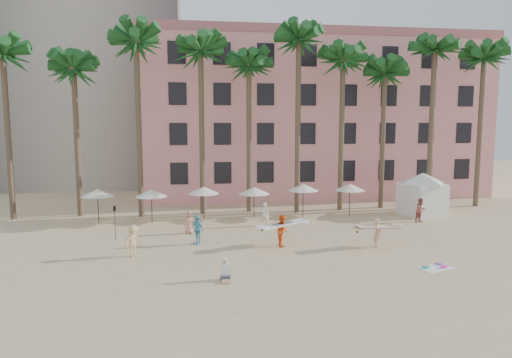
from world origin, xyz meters
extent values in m
plane|color=#D1B789|center=(0.00, 0.00, 0.00)|extent=(120.00, 120.00, 0.00)
cube|color=pink|center=(7.00, 26.00, 8.00)|extent=(35.00, 14.00, 16.00)
cylinder|color=brown|center=(-20.00, 15.00, 6.50)|extent=(0.44, 0.44, 13.00)
cylinder|color=brown|center=(-15.00, 15.50, 6.00)|extent=(0.44, 0.44, 12.00)
cylinder|color=brown|center=(-10.00, 14.50, 7.00)|extent=(0.44, 0.44, 14.00)
cylinder|color=brown|center=(-5.00, 15.00, 6.75)|extent=(0.44, 0.44, 13.50)
cylinder|color=brown|center=(-1.00, 15.50, 6.25)|extent=(0.44, 0.44, 12.50)
cylinder|color=brown|center=(3.00, 14.50, 7.25)|extent=(0.44, 0.44, 14.50)
cylinder|color=brown|center=(7.00, 15.00, 6.50)|extent=(0.44, 0.44, 13.00)
cylinder|color=brown|center=(11.00, 15.50, 6.00)|extent=(0.44, 0.44, 12.00)
cylinder|color=brown|center=(15.00, 14.50, 7.00)|extent=(0.44, 0.44, 14.00)
cylinder|color=brown|center=(20.00, 15.00, 6.75)|extent=(0.44, 0.44, 13.50)
cylinder|color=#332B23|center=(-13.00, 12.50, 1.25)|extent=(0.07, 0.07, 2.50)
cone|color=white|center=(-13.00, 12.50, 2.35)|extent=(2.50, 2.50, 0.55)
cylinder|color=#332B23|center=(-9.00, 12.40, 1.20)|extent=(0.07, 0.07, 2.40)
cone|color=white|center=(-9.00, 12.40, 2.25)|extent=(2.50, 2.50, 0.55)
cylinder|color=#332B23|center=(-5.00, 12.60, 1.25)|extent=(0.07, 0.07, 2.50)
cone|color=white|center=(-5.00, 12.60, 2.35)|extent=(2.50, 2.50, 0.55)
cylinder|color=#332B23|center=(-1.00, 12.50, 1.20)|extent=(0.07, 0.07, 2.40)
cone|color=white|center=(-1.00, 12.50, 2.25)|extent=(2.50, 2.50, 0.55)
cylinder|color=#332B23|center=(3.00, 12.40, 1.30)|extent=(0.07, 0.07, 2.60)
cone|color=white|center=(3.00, 12.40, 2.45)|extent=(2.50, 2.50, 0.55)
cylinder|color=#332B23|center=(7.00, 12.60, 1.25)|extent=(0.07, 0.07, 2.50)
cone|color=white|center=(7.00, 12.60, 2.35)|extent=(2.50, 2.50, 0.55)
cube|color=white|center=(13.07, 12.01, 1.30)|extent=(3.61, 3.61, 2.60)
cone|color=white|center=(13.07, 12.01, 3.05)|extent=(5.41, 5.41, 0.90)
cube|color=white|center=(6.73, -1.35, 0.01)|extent=(2.03, 1.54, 0.02)
cube|color=#25A07B|center=(6.19, -1.33, 0.07)|extent=(0.37, 0.34, 0.10)
cube|color=#E53FBF|center=(7.17, -1.41, 0.08)|extent=(0.34, 0.30, 0.12)
cube|color=purple|center=(7.19, -0.87, 0.06)|extent=(0.35, 0.37, 0.08)
imported|color=#E0A17E|center=(5.33, 3.03, 0.90)|extent=(0.69, 0.78, 1.80)
cube|color=beige|center=(5.33, 3.03, 1.26)|extent=(3.04, 1.42, 0.36)
imported|color=#FF5C1A|center=(-0.38, 4.17, 0.97)|extent=(0.82, 1.01, 1.95)
cube|color=white|center=(-0.38, 4.17, 1.36)|extent=(3.11, 1.84, 0.31)
imported|color=#A64E45|center=(11.55, 9.32, 0.93)|extent=(1.10, 1.00, 1.86)
imported|color=silver|center=(-0.57, 9.78, 0.88)|extent=(0.77, 0.68, 1.76)
imported|color=#55B3C7|center=(-5.64, 5.36, 0.94)|extent=(1.03, 1.16, 1.89)
imported|color=tan|center=(-6.15, 8.18, 0.80)|extent=(0.88, 0.67, 1.60)
imported|color=#D9B373|center=(-9.32, 3.13, 0.92)|extent=(1.32, 1.32, 1.84)
cylinder|color=black|center=(-10.97, 7.32, 1.05)|extent=(0.04, 0.04, 2.10)
cube|color=black|center=(-10.97, 7.32, 2.05)|extent=(0.18, 0.03, 0.35)
cube|color=#3F3F4C|center=(-4.43, -1.57, 0.13)|extent=(0.47, 0.44, 0.25)
cube|color=tan|center=(-4.43, -1.94, 0.06)|extent=(0.42, 0.47, 0.13)
cube|color=white|center=(-4.43, -1.52, 0.52)|extent=(0.46, 0.27, 0.57)
sphere|color=tan|center=(-4.43, -1.52, 0.94)|extent=(0.25, 0.25, 0.25)
camera|label=1|loc=(-6.07, -23.04, 7.66)|focal=32.00mm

